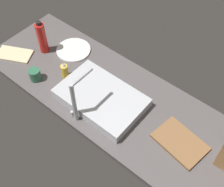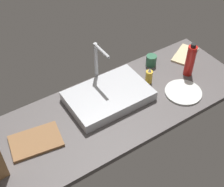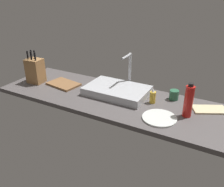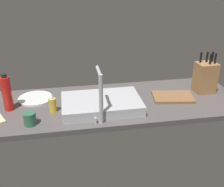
% 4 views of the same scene
% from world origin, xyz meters
% --- Properties ---
extents(countertop_slab, '(1.84, 0.62, 0.04)m').
position_xyz_m(countertop_slab, '(0.00, 0.00, 0.02)').
color(countertop_slab, '#514C4C').
rests_on(countertop_slab, ground).
extents(sink_basin, '(0.51, 0.33, 0.06)m').
position_xyz_m(sink_basin, '(0.05, 0.07, 0.07)').
color(sink_basin, '#B7BABF').
rests_on(sink_basin, countertop_slab).
extents(faucet, '(0.06, 0.16, 0.31)m').
position_xyz_m(faucet, '(0.07, 0.24, 0.22)').
color(faucet, '#B7BABF').
rests_on(faucet, countertop_slab).
extents(knife_block, '(0.14, 0.13, 0.29)m').
position_xyz_m(knife_block, '(-0.73, -0.05, 0.15)').
color(knife_block, '#9E7042').
rests_on(knife_block, countertop_slab).
extents(cutting_board, '(0.30, 0.22, 0.02)m').
position_xyz_m(cutting_board, '(-0.47, 0.01, 0.04)').
color(cutting_board, brown).
rests_on(cutting_board, countertop_slab).
extents(soap_bottle, '(0.05, 0.05, 0.12)m').
position_xyz_m(soap_bottle, '(0.36, 0.07, 0.09)').
color(soap_bottle, gold).
rests_on(soap_bottle, countertop_slab).
extents(water_bottle, '(0.06, 0.06, 0.25)m').
position_xyz_m(water_bottle, '(0.63, -0.01, 0.15)').
color(water_bottle, red).
rests_on(water_bottle, countertop_slab).
extents(dinner_plate, '(0.24, 0.24, 0.01)m').
position_xyz_m(dinner_plate, '(0.48, -0.13, 0.04)').
color(dinner_plate, silver).
rests_on(dinner_plate, countertop_slab).
extents(coffee_mug, '(0.07, 0.07, 0.08)m').
position_xyz_m(coffee_mug, '(0.48, 0.20, 0.07)').
color(coffee_mug, '#2D6647').
rests_on(coffee_mug, countertop_slab).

